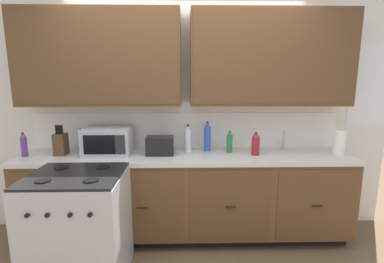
{
  "coord_description": "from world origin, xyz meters",
  "views": [
    {
      "loc": [
        -0.0,
        -2.55,
        1.71
      ],
      "look_at": [
        0.06,
        0.27,
        1.17
      ],
      "focal_mm": 26.55,
      "sensor_mm": 36.0,
      "label": 1
    }
  ],
  "objects_px": {
    "paper_towel_roll": "(340,142)",
    "bottle_violet": "(24,145)",
    "stove_range": "(79,227)",
    "bottle_blue": "(208,137)",
    "microwave": "(108,141)",
    "bottle_red": "(256,144)",
    "bottle_teal": "(82,140)",
    "knife_block": "(61,144)",
    "toaster": "(160,146)",
    "bottle_clear": "(188,138)",
    "bottle_green": "(230,142)"
  },
  "relations": [
    {
      "from": "knife_block",
      "to": "bottle_blue",
      "type": "distance_m",
      "value": 1.53
    },
    {
      "from": "stove_range",
      "to": "bottle_violet",
      "type": "height_order",
      "value": "bottle_violet"
    },
    {
      "from": "bottle_red",
      "to": "bottle_blue",
      "type": "xyz_separation_m",
      "value": [
        -0.48,
        0.18,
        0.04
      ]
    },
    {
      "from": "bottle_violet",
      "to": "bottle_green",
      "type": "distance_m",
      "value": 2.1
    },
    {
      "from": "microwave",
      "to": "paper_towel_roll",
      "type": "height_order",
      "value": "microwave"
    },
    {
      "from": "bottle_clear",
      "to": "bottle_red",
      "type": "bearing_deg",
      "value": -14.13
    },
    {
      "from": "toaster",
      "to": "bottle_green",
      "type": "bearing_deg",
      "value": 6.0
    },
    {
      "from": "microwave",
      "to": "bottle_clear",
      "type": "height_order",
      "value": "bottle_clear"
    },
    {
      "from": "microwave",
      "to": "bottle_red",
      "type": "xyz_separation_m",
      "value": [
        1.53,
        -0.08,
        -0.02
      ]
    },
    {
      "from": "microwave",
      "to": "bottle_clear",
      "type": "xyz_separation_m",
      "value": [
        0.83,
        0.1,
        0.0
      ]
    },
    {
      "from": "toaster",
      "to": "bottle_clear",
      "type": "distance_m",
      "value": 0.33
    },
    {
      "from": "bottle_clear",
      "to": "paper_towel_roll",
      "type": "bearing_deg",
      "value": -6.92
    },
    {
      "from": "microwave",
      "to": "toaster",
      "type": "distance_m",
      "value": 0.54
    },
    {
      "from": "knife_block",
      "to": "paper_towel_roll",
      "type": "xyz_separation_m",
      "value": [
        2.87,
        -0.07,
        0.01
      ]
    },
    {
      "from": "bottle_red",
      "to": "bottle_blue",
      "type": "relative_size",
      "value": 0.74
    },
    {
      "from": "toaster",
      "to": "bottle_teal",
      "type": "height_order",
      "value": "bottle_teal"
    },
    {
      "from": "bottle_violet",
      "to": "stove_range",
      "type": "bearing_deg",
      "value": -39.46
    },
    {
      "from": "toaster",
      "to": "bottle_teal",
      "type": "relative_size",
      "value": 1.11
    },
    {
      "from": "bottle_red",
      "to": "toaster",
      "type": "bearing_deg",
      "value": 177.97
    },
    {
      "from": "paper_towel_roll",
      "to": "bottle_teal",
      "type": "xyz_separation_m",
      "value": [
        -2.7,
        0.18,
        -0.01
      ]
    },
    {
      "from": "toaster",
      "to": "bottle_green",
      "type": "height_order",
      "value": "bottle_green"
    },
    {
      "from": "toaster",
      "to": "bottle_violet",
      "type": "distance_m",
      "value": 1.37
    },
    {
      "from": "paper_towel_roll",
      "to": "bottle_violet",
      "type": "height_order",
      "value": "paper_towel_roll"
    },
    {
      "from": "microwave",
      "to": "bottle_blue",
      "type": "height_order",
      "value": "bottle_blue"
    },
    {
      "from": "knife_block",
      "to": "stove_range",
      "type": "bearing_deg",
      "value": -59.41
    },
    {
      "from": "microwave",
      "to": "bottle_red",
      "type": "bearing_deg",
      "value": -2.89
    },
    {
      "from": "stove_range",
      "to": "bottle_blue",
      "type": "distance_m",
      "value": 1.51
    },
    {
      "from": "microwave",
      "to": "bottle_blue",
      "type": "relative_size",
      "value": 1.49
    },
    {
      "from": "stove_range",
      "to": "bottle_violet",
      "type": "distance_m",
      "value": 1.11
    },
    {
      "from": "stove_range",
      "to": "toaster",
      "type": "bearing_deg",
      "value": 45.45
    },
    {
      "from": "stove_range",
      "to": "paper_towel_roll",
      "type": "bearing_deg",
      "value": 13.46
    },
    {
      "from": "paper_towel_roll",
      "to": "bottle_red",
      "type": "distance_m",
      "value": 0.86
    },
    {
      "from": "microwave",
      "to": "bottle_teal",
      "type": "distance_m",
      "value": 0.32
    },
    {
      "from": "paper_towel_roll",
      "to": "bottle_teal",
      "type": "relative_size",
      "value": 1.03
    },
    {
      "from": "bottle_red",
      "to": "bottle_teal",
      "type": "bearing_deg",
      "value": 174.69
    },
    {
      "from": "bottle_blue",
      "to": "knife_block",
      "type": "bearing_deg",
      "value": -175.28
    },
    {
      "from": "bottle_teal",
      "to": "bottle_blue",
      "type": "xyz_separation_m",
      "value": [
        1.35,
        0.01,
        0.03
      ]
    },
    {
      "from": "paper_towel_roll",
      "to": "bottle_clear",
      "type": "bearing_deg",
      "value": 173.08
    },
    {
      "from": "bottle_violet",
      "to": "bottle_teal",
      "type": "xyz_separation_m",
      "value": [
        0.52,
        0.17,
        0.0
      ]
    },
    {
      "from": "bottle_violet",
      "to": "microwave",
      "type": "bearing_deg",
      "value": 5.48
    },
    {
      "from": "knife_block",
      "to": "bottle_teal",
      "type": "relative_size",
      "value": 1.23
    },
    {
      "from": "bottle_clear",
      "to": "bottle_violet",
      "type": "relative_size",
      "value": 1.17
    },
    {
      "from": "bottle_violet",
      "to": "bottle_green",
      "type": "bearing_deg",
      "value": 3.11
    },
    {
      "from": "bottle_teal",
      "to": "bottle_violet",
      "type": "bearing_deg",
      "value": -161.48
    },
    {
      "from": "toaster",
      "to": "bottle_violet",
      "type": "height_order",
      "value": "bottle_violet"
    },
    {
      "from": "paper_towel_roll",
      "to": "bottle_red",
      "type": "relative_size",
      "value": 1.1
    },
    {
      "from": "paper_towel_roll",
      "to": "bottle_blue",
      "type": "xyz_separation_m",
      "value": [
        -1.35,
        0.19,
        0.03
      ]
    },
    {
      "from": "stove_range",
      "to": "toaster",
      "type": "relative_size",
      "value": 3.39
    },
    {
      "from": "stove_range",
      "to": "toaster",
      "type": "distance_m",
      "value": 1.06
    },
    {
      "from": "microwave",
      "to": "bottle_red",
      "type": "height_order",
      "value": "microwave"
    }
  ]
}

